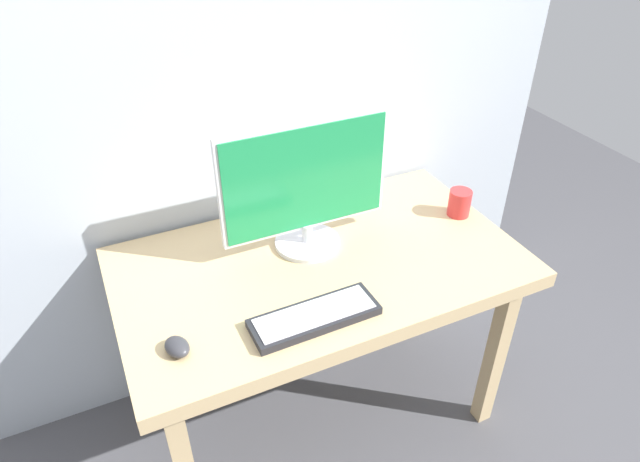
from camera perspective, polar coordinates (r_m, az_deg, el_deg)
name	(u,v)px	position (r m, az deg, el deg)	size (l,w,h in m)	color
ground_plane	(320,410)	(2.42, 0.00, -17.68)	(6.00, 6.00, 0.00)	#4C4C51
wall_back	(263,4)	(1.91, -5.81, 21.94)	(2.39, 0.04, 3.00)	#B2BCC6
desk	(320,280)	(1.92, 0.00, -4.96)	(1.33, 0.77, 0.78)	tan
monitor	(305,186)	(1.82, -1.48, 4.61)	(0.58, 0.22, 0.45)	silver
keyboard_primary	(315,317)	(1.64, -0.55, -8.67)	(0.38, 0.14, 0.03)	#232328
mouse	(177,347)	(1.60, -14.29, -11.30)	(0.06, 0.09, 0.04)	#333338
coffee_mug	(459,203)	(2.13, 13.95, 2.78)	(0.08, 0.08, 0.10)	red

